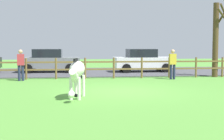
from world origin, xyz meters
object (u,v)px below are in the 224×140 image
(bare_tree, at_px, (216,38))
(parked_car_grey, at_px, (49,60))
(visitor_right_of_tree, at_px, (21,64))
(zebra, at_px, (77,72))
(visitor_left_of_tree, at_px, (173,63))
(crow_on_grass, at_px, (77,95))
(parked_car_white, at_px, (143,60))

(bare_tree, bearing_deg, parked_car_grey, 157.58)
(visitor_right_of_tree, bearing_deg, parked_car_grey, 77.04)
(parked_car_grey, xyz_separation_m, visitor_right_of_tree, (-1.12, -4.87, 0.06))
(zebra, bearing_deg, visitor_left_of_tree, 47.34)
(bare_tree, distance_m, zebra, 10.69)
(bare_tree, xyz_separation_m, zebra, (-8.20, -6.72, -1.37))
(parked_car_grey, height_order, visitor_left_of_tree, visitor_left_of_tree)
(parked_car_grey, bearing_deg, crow_on_grass, -81.13)
(visitor_left_of_tree, bearing_deg, visitor_right_of_tree, 178.47)
(zebra, relative_size, visitor_right_of_tree, 1.17)
(bare_tree, distance_m, visitor_left_of_tree, 3.38)
(parked_car_white, bearing_deg, crow_on_grass, -113.95)
(bare_tree, xyz_separation_m, visitor_left_of_tree, (-2.92, -1.00, -1.38))
(bare_tree, bearing_deg, zebra, -140.64)
(parked_car_white, bearing_deg, bare_tree, -45.89)
(visitor_right_of_tree, bearing_deg, crow_on_grass, -64.94)
(crow_on_grass, relative_size, visitor_left_of_tree, 0.13)
(crow_on_grass, relative_size, visitor_right_of_tree, 0.13)
(zebra, distance_m, visitor_left_of_tree, 7.78)
(zebra, distance_m, visitor_right_of_tree, 6.58)
(bare_tree, height_order, parked_car_white, bare_tree)
(crow_on_grass, relative_size, parked_car_grey, 0.05)
(crow_on_grass, relative_size, parked_car_white, 0.05)
(visitor_left_of_tree, relative_size, visitor_right_of_tree, 1.00)
(zebra, xyz_separation_m, crow_on_grass, (-0.02, -0.10, -0.80))
(bare_tree, xyz_separation_m, visitor_right_of_tree, (-11.04, -0.78, -1.38))
(parked_car_white, bearing_deg, visitor_right_of_tree, -149.27)
(parked_car_white, relative_size, visitor_right_of_tree, 2.47)
(visitor_right_of_tree, bearing_deg, bare_tree, 4.06)
(zebra, xyz_separation_m, visitor_right_of_tree, (-2.84, 5.94, -0.02))
(crow_on_grass, height_order, parked_car_grey, parked_car_grey)
(visitor_left_of_tree, height_order, visitor_right_of_tree, same)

